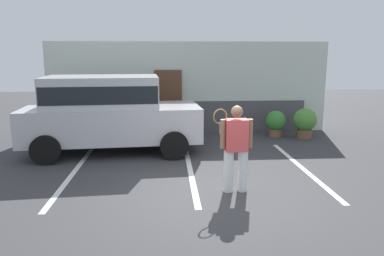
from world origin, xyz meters
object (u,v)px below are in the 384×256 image
(potted_plant_by_porch, at_px, (276,122))
(tennis_player_man, at_px, (236,147))
(parked_suv, at_px, (109,110))
(potted_plant_secondary, at_px, (305,122))

(potted_plant_by_porch, bearing_deg, tennis_player_man, -115.02)
(parked_suv, height_order, tennis_player_man, parked_suv)
(tennis_player_man, relative_size, potted_plant_by_porch, 1.99)
(tennis_player_man, xyz_separation_m, potted_plant_by_porch, (2.17, 4.66, -0.41))
(parked_suv, distance_m, potted_plant_secondary, 6.04)
(potted_plant_by_porch, xyz_separation_m, potted_plant_secondary, (0.85, -0.27, 0.06))
(tennis_player_man, bearing_deg, parked_suv, -49.09)
(potted_plant_secondary, bearing_deg, potted_plant_by_porch, 162.59)
(potted_plant_by_porch, relative_size, potted_plant_secondary, 0.88)
(parked_suv, xyz_separation_m, potted_plant_secondary, (5.87, 1.26, -0.62))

